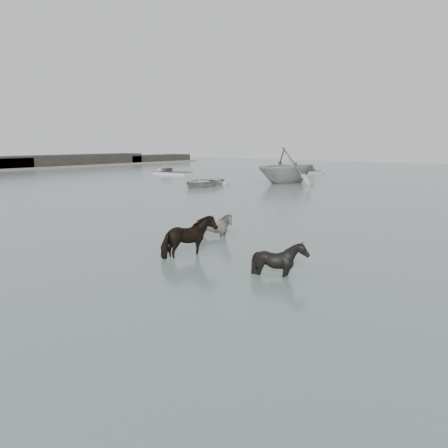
{
  "coord_description": "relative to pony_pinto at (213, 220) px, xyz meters",
  "views": [
    {
      "loc": [
        9.58,
        -9.59,
        3.6
      ],
      "look_at": [
        0.99,
        1.19,
        1.0
      ],
      "focal_mm": 35.0,
      "sensor_mm": 36.0,
      "label": 1
    }
  ],
  "objects": [
    {
      "name": "pony_dark",
      "position": [
        1.31,
        -2.69,
        0.08
      ],
      "size": [
        1.48,
        1.66,
        1.51
      ],
      "primitive_type": "imported",
      "rotation": [
        0.0,
        0.0,
        1.71
      ],
      "color": "black",
      "rests_on": "ground"
    },
    {
      "name": "pony_pinto",
      "position": [
        0.0,
        0.0,
        0.0
      ],
      "size": [
        1.75,
        1.42,
        1.35
      ],
      "primitive_type": "imported",
      "rotation": [
        0.0,
        0.0,
        2.08
      ],
      "color": "black",
      "rests_on": "ground"
    },
    {
      "name": "rowboat_lead",
      "position": [
        -13.18,
        14.41,
        -0.2
      ],
      "size": [
        3.76,
        4.93,
        0.95
      ],
      "primitive_type": "imported",
      "rotation": [
        0.0,
        0.0,
        0.11
      ],
      "color": "#B6B6B1",
      "rests_on": "ground"
    },
    {
      "name": "skiff_far",
      "position": [
        -13.57,
        32.16,
        -0.3
      ],
      "size": [
        4.76,
        5.21,
        0.75
      ],
      "primitive_type": null,
      "rotation": [
        0.0,
        0.0,
        0.87
      ],
      "color": "gray",
      "rests_on": "ground"
    },
    {
      "name": "pony_black",
      "position": [
        4.61,
        -2.65,
        0.01
      ],
      "size": [
        1.55,
        1.47,
        1.37
      ],
      "primitive_type": "imported",
      "rotation": [
        0.0,
        0.0,
        1.21
      ],
      "color": "black",
      "rests_on": "ground"
    },
    {
      "name": "ground",
      "position": [
        0.98,
        -2.97,
        -0.67
      ],
      "size": [
        140.0,
        140.0,
        0.0
      ],
      "primitive_type": "plane",
      "color": "slate",
      "rests_on": "ground"
    },
    {
      "name": "rowboat_trail",
      "position": [
        -9.18,
        21.17,
        0.95
      ],
      "size": [
        7.06,
        7.58,
        3.26
      ],
      "primitive_type": "imported",
      "rotation": [
        0.0,
        0.0,
        2.81
      ],
      "color": "#9A9C99",
      "rests_on": "ground"
    },
    {
      "name": "skiff_outer",
      "position": [
        -23.96,
        21.67,
        -0.3
      ],
      "size": [
        6.31,
        2.16,
        0.75
      ],
      "primitive_type": null,
      "rotation": [
        0.0,
        0.0,
        3.23
      ],
      "color": "silver",
      "rests_on": "ground"
    }
  ]
}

